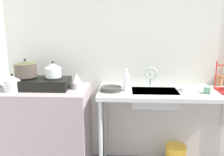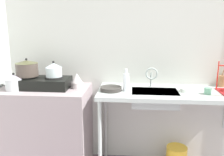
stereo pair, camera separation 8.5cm
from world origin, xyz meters
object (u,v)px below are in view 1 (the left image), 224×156
at_px(pot_on_right_burner, 53,70).
at_px(small_bowl_on_drainboard, 186,89).
at_px(pot_on_left_burner, 26,69).
at_px(frying_pan, 111,89).
at_px(percolator, 77,81).
at_px(utensil_jar, 220,80).
at_px(pot_beside_stove, 13,83).
at_px(sink_basin, 154,98).
at_px(stove, 40,83).
at_px(cup_by_rack, 207,90).
at_px(faucet, 151,74).
at_px(bucket_on_floor, 176,156).
at_px(bottle_by_sink, 126,82).

xyz_separation_m(pot_on_right_burner, small_bowl_on_drainboard, (1.34, -0.01, -0.18)).
relative_size(pot_on_left_burner, frying_pan, 1.07).
xyz_separation_m(percolator, utensil_jar, (1.53, 0.20, -0.02)).
distance_m(pot_beside_stove, utensil_jar, 2.17).
distance_m(pot_on_left_burner, sink_basin, 1.35).
bearing_deg(pot_on_left_burner, pot_beside_stove, -134.58).
bearing_deg(pot_beside_stove, frying_pan, 3.51).
bearing_deg(stove, cup_by_rack, -2.75).
xyz_separation_m(faucet, frying_pan, (-0.41, -0.15, -0.12)).
distance_m(small_bowl_on_drainboard, bucket_on_floor, 0.81).
xyz_separation_m(pot_on_right_burner, cup_by_rack, (1.52, -0.08, -0.17)).
bearing_deg(pot_on_left_burner, stove, 0.00).
height_order(small_bowl_on_drainboard, utensil_jar, utensil_jar).
relative_size(pot_on_right_burner, pot_beside_stove, 0.93).
distance_m(cup_by_rack, bucket_on_floor, 0.86).
height_order(faucet, bucket_on_floor, faucet).
distance_m(faucet, cup_by_rack, 0.56).
relative_size(pot_on_left_burner, pot_beside_stove, 1.30).
bearing_deg(stove, bottle_by_sink, -2.29).
relative_size(utensil_jar, bucket_on_floor, 0.93).
height_order(percolator, utensil_jar, utensil_jar).
bearing_deg(frying_pan, utensil_jar, 12.94).
bearing_deg(faucet, cup_by_rack, -19.86).
relative_size(faucet, frying_pan, 1.01).
distance_m(pot_on_right_burner, pot_beside_stove, 0.41).
bearing_deg(cup_by_rack, pot_on_left_burner, 177.47).
relative_size(pot_on_left_burner, sink_basin, 0.51).
bearing_deg(cup_by_rack, small_bowl_on_drainboard, 160.04).
distance_m(pot_on_left_burner, bucket_on_floor, 1.88).
relative_size(stove, faucet, 2.72).
bearing_deg(sink_basin, stove, 178.98).
relative_size(pot_on_left_burner, cup_by_rack, 3.41).
bearing_deg(percolator, faucet, 5.77).
relative_size(pot_on_left_burner, utensil_jar, 0.98).
height_order(stove, pot_on_right_burner, pot_on_right_burner).
relative_size(pot_beside_stove, utensil_jar, 0.76).
bearing_deg(stove, sink_basin, -1.02).
relative_size(pot_on_left_burner, bucket_on_floor, 0.92).
bearing_deg(percolator, stove, -175.39).
xyz_separation_m(pot_beside_stove, bucket_on_floor, (1.69, 0.18, -0.86)).
bearing_deg(cup_by_rack, frying_pan, 177.54).
relative_size(pot_on_left_burner, pot_on_right_burner, 1.40).
bearing_deg(percolator, pot_on_left_burner, -176.66).
height_order(pot_on_left_burner, sink_basin, pot_on_left_burner).
xyz_separation_m(pot_beside_stove, bottle_by_sink, (1.13, 0.06, 0.02)).
xyz_separation_m(stove, percolator, (0.37, 0.03, 0.02)).
bearing_deg(pot_beside_stove, cup_by_rack, 0.60).
bearing_deg(small_bowl_on_drainboard, pot_beside_stove, -177.08).
height_order(sink_basin, faucet, faucet).
relative_size(pot_on_left_burner, faucet, 1.06).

